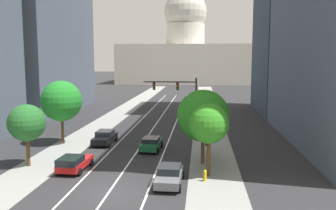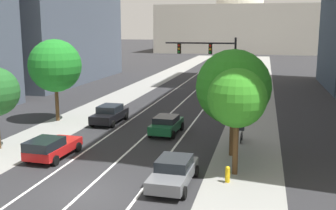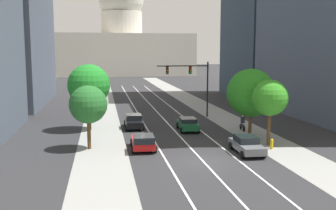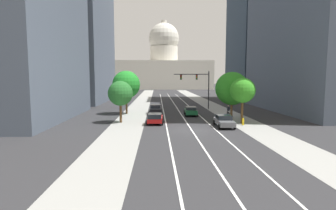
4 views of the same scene
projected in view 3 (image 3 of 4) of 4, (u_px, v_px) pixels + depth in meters
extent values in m
plane|color=#2B2B2D|center=(146.00, 100.00, 69.38)|extent=(400.00, 400.00, 0.00)
cube|color=gray|center=(102.00, 105.00, 63.22)|extent=(4.31, 130.00, 0.01)
cube|color=gray|center=(196.00, 103.00, 65.77)|extent=(4.31, 130.00, 0.01)
cube|color=white|center=(138.00, 113.00, 54.26)|extent=(0.16, 90.00, 0.01)
cube|color=white|center=(158.00, 113.00, 54.72)|extent=(0.16, 90.00, 0.01)
cube|color=white|center=(178.00, 112.00, 55.19)|extent=(0.16, 90.00, 0.01)
cube|color=beige|center=(122.00, 55.00, 147.25)|extent=(50.80, 27.82, 14.86)
cylinder|color=beige|center=(122.00, 23.00, 145.70)|extent=(15.13, 15.13, 8.26)
cube|color=slate|center=(247.00, 146.00, 32.87)|extent=(1.92, 4.62, 0.60)
cube|color=black|center=(246.00, 139.00, 32.97)|extent=(1.71, 2.10, 0.54)
cylinder|color=black|center=(231.00, 146.00, 34.31)|extent=(0.24, 0.65, 0.64)
cylinder|color=black|center=(251.00, 145.00, 34.56)|extent=(0.24, 0.65, 0.64)
cylinder|color=black|center=(242.00, 155.00, 31.26)|extent=(0.24, 0.65, 0.64)
cylinder|color=black|center=(264.00, 154.00, 31.51)|extent=(0.24, 0.65, 0.64)
cube|color=black|center=(134.00, 122.00, 43.80)|extent=(1.92, 4.68, 0.66)
cube|color=black|center=(134.00, 117.00, 43.82)|extent=(1.73, 2.24, 0.56)
cylinder|color=black|center=(125.00, 123.00, 45.26)|extent=(0.23, 0.64, 0.64)
cylinder|color=black|center=(141.00, 123.00, 45.53)|extent=(0.23, 0.64, 0.64)
cylinder|color=black|center=(126.00, 128.00, 42.16)|extent=(0.23, 0.64, 0.64)
cylinder|color=black|center=(143.00, 128.00, 42.43)|extent=(0.23, 0.64, 0.64)
cube|color=#14512D|center=(188.00, 125.00, 42.38)|extent=(1.94, 4.19, 0.64)
cube|color=black|center=(188.00, 120.00, 42.22)|extent=(1.72, 2.21, 0.46)
cylinder|color=black|center=(178.00, 126.00, 43.69)|extent=(0.24, 0.65, 0.64)
cylinder|color=black|center=(193.00, 125.00, 43.91)|extent=(0.24, 0.65, 0.64)
cylinder|color=black|center=(182.00, 131.00, 40.93)|extent=(0.24, 0.65, 0.64)
cylinder|color=black|center=(198.00, 130.00, 41.16)|extent=(0.24, 0.65, 0.64)
cube|color=red|center=(143.00, 142.00, 34.31)|extent=(2.03, 4.30, 0.57)
cube|color=black|center=(144.00, 139.00, 33.21)|extent=(1.81, 2.36, 0.56)
cylinder|color=black|center=(132.00, 142.00, 35.64)|extent=(0.24, 0.65, 0.64)
cylinder|color=black|center=(152.00, 142.00, 35.88)|extent=(0.24, 0.65, 0.64)
cylinder|color=black|center=(133.00, 150.00, 32.81)|extent=(0.24, 0.65, 0.64)
cylinder|color=black|center=(155.00, 149.00, 33.05)|extent=(0.24, 0.65, 0.64)
cylinder|color=black|center=(207.00, 89.00, 51.19)|extent=(0.20, 0.20, 7.21)
cylinder|color=black|center=(183.00, 66.00, 50.23)|extent=(6.66, 0.14, 0.14)
cube|color=black|center=(190.00, 70.00, 50.47)|extent=(0.32, 0.28, 0.96)
sphere|color=red|center=(190.00, 68.00, 50.28)|extent=(0.20, 0.20, 0.20)
sphere|color=orange|center=(190.00, 70.00, 50.32)|extent=(0.20, 0.20, 0.20)
sphere|color=green|center=(190.00, 73.00, 50.36)|extent=(0.20, 0.20, 0.20)
cube|color=black|center=(167.00, 70.00, 49.98)|extent=(0.32, 0.28, 0.96)
sphere|color=red|center=(167.00, 68.00, 49.79)|extent=(0.20, 0.20, 0.20)
sphere|color=orange|center=(167.00, 70.00, 49.83)|extent=(0.20, 0.20, 0.20)
sphere|color=green|center=(167.00, 73.00, 49.87)|extent=(0.20, 0.20, 0.20)
cylinder|color=yellow|center=(272.00, 145.00, 34.41)|extent=(0.26, 0.26, 0.70)
sphere|color=yellow|center=(272.00, 140.00, 34.35)|extent=(0.26, 0.26, 0.26)
cylinder|color=yellow|center=(273.00, 145.00, 34.25)|extent=(0.10, 0.12, 0.10)
cylinder|color=black|center=(244.00, 129.00, 41.90)|extent=(0.07, 0.66, 0.66)
cylinder|color=black|center=(241.00, 127.00, 42.92)|extent=(0.07, 0.66, 0.66)
cube|color=black|center=(242.00, 126.00, 42.38)|extent=(0.08, 1.00, 0.36)
cube|color=#262833|center=(243.00, 120.00, 42.25)|extent=(0.37, 0.29, 0.64)
sphere|color=tan|center=(243.00, 116.00, 42.26)|extent=(0.22, 0.22, 0.22)
cylinder|color=#51381E|center=(89.00, 133.00, 34.27)|extent=(0.32, 0.32, 2.78)
sphere|color=#246528|center=(88.00, 104.00, 33.93)|extent=(3.31, 3.31, 3.31)
cylinder|color=#51381E|center=(269.00, 128.00, 35.64)|extent=(0.32, 0.32, 3.22)
sphere|color=#328B21|center=(270.00, 98.00, 35.27)|extent=(3.28, 3.28, 3.28)
cylinder|color=#51381E|center=(90.00, 115.00, 42.67)|extent=(0.32, 0.32, 3.29)
sphere|color=#218427|center=(89.00, 85.00, 42.24)|extent=(4.57, 4.57, 4.57)
cylinder|color=#51381E|center=(250.00, 124.00, 38.92)|extent=(0.32, 0.32, 2.81)
sphere|color=#277B1E|center=(251.00, 93.00, 38.51)|extent=(4.75, 4.75, 4.75)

